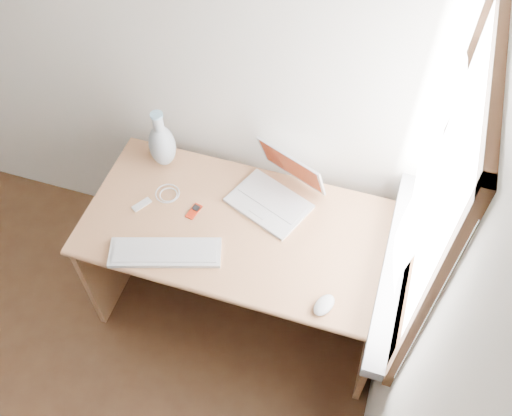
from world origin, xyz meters
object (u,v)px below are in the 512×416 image
(laptop, at_px, (272,190))
(vase, at_px, (162,144))
(desk, at_px, (248,238))
(external_keyboard, at_px, (165,252))

(laptop, xyz_separation_m, vase, (-0.53, 0.05, 0.07))
(desk, xyz_separation_m, vase, (-0.45, 0.16, 0.33))
(desk, relative_size, vase, 4.38)
(desk, bearing_deg, laptop, 55.27)
(desk, distance_m, laptop, 0.29)
(external_keyboard, bearing_deg, vase, 95.55)
(desk, height_order, laptop, laptop)
(laptop, height_order, external_keyboard, laptop)
(desk, height_order, external_keyboard, external_keyboard)
(laptop, relative_size, vase, 1.29)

